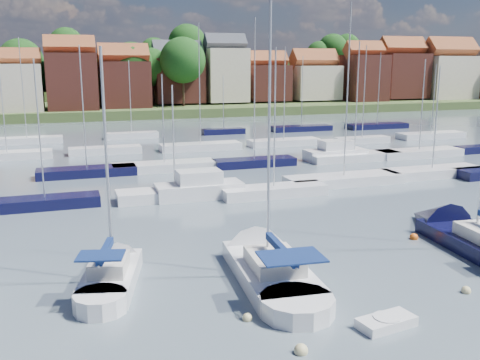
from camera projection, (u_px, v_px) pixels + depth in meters
name	position (u px, v px, depth m)	size (l,w,h in m)	color
ground	(202.00, 155.00, 63.54)	(260.00, 260.00, 0.00)	#424E5A
sailboat_left	(114.00, 271.00, 27.01)	(4.56, 9.32, 12.38)	white
sailboat_centre	(262.00, 262.00, 28.39)	(4.31, 12.70, 16.90)	white
sailboat_navy	(462.00, 235.00, 32.73)	(4.63, 13.56, 18.35)	black
tender	(386.00, 322.00, 22.07)	(2.61, 1.52, 0.53)	white
buoy_b	(301.00, 353.00, 20.11)	(0.54, 0.54, 0.54)	beige
buoy_c	(247.00, 320.00, 22.68)	(0.42, 0.42, 0.42)	beige
buoy_d	(466.00, 293.00, 25.40)	(0.45, 0.45, 0.45)	beige
buoy_e	(414.00, 239.00, 33.15)	(0.53, 0.53, 0.53)	#D85914
buoy_h	(266.00, 288.00, 25.91)	(0.53, 0.53, 0.53)	beige
marina_field	(229.00, 157.00, 59.53)	(79.62, 41.41, 15.93)	white
far_shore_town	(127.00, 85.00, 149.18)	(212.46, 90.00, 22.27)	#44542A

